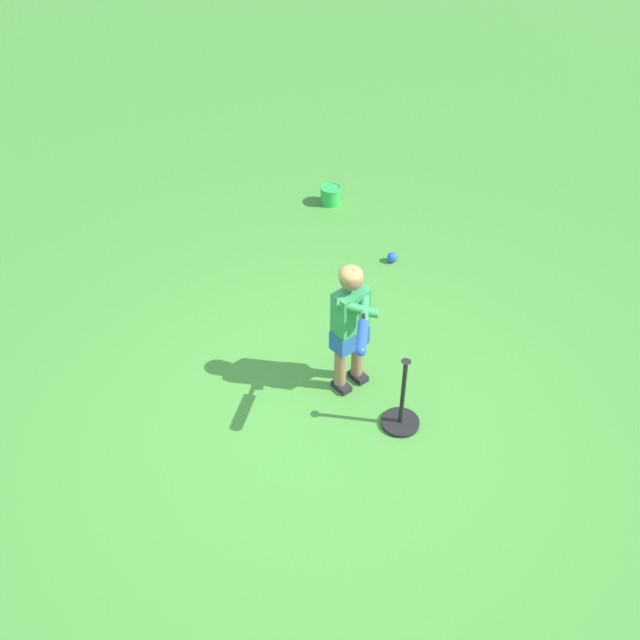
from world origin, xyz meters
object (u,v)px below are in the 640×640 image
Objects in this scene: batting_tee at (401,414)px; toy_bucket at (330,195)px; child_batter at (351,320)px; play_ball_far_right at (392,257)px.

batting_tee reaches higher than toy_bucket.
toy_bucket is at bearing 52.69° from batting_tee.
child_batter is 1.74× the size of batting_tee.
child_batter is 2.72m from toy_bucket.
play_ball_far_right is 0.45× the size of toy_bucket.
child_batter reaches higher than toy_bucket.
play_ball_far_right is at bearing 41.35° from batting_tee.
play_ball_far_right is 2.03m from batting_tee.
child_batter is at bearing -151.55° from play_ball_far_right.
batting_tee is 3.10m from toy_bucket.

